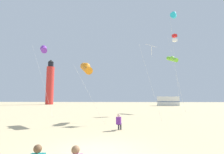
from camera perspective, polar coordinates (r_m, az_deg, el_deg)
name	(u,v)px	position (r m, az deg, el deg)	size (l,w,h in m)	color
ground	(98,153)	(8.16, -4.53, -22.88)	(200.00, 200.00, 0.00)	#D3BC8C
kite_flyer_standing	(119,121)	(13.18, 2.22, -13.99)	(0.40, 0.54, 1.16)	#722D99
kite_tube_lime	(172,59)	(32.99, 18.67, 5.47)	(2.46, 2.93, 9.77)	silver
kite_tube_cyan	(173,15)	(26.46, 19.01, 18.13)	(1.50, 2.58, 13.96)	silver
kite_tube_orange	(86,68)	(17.24, -8.22, 2.88)	(2.75, 3.18, 5.84)	silver
kite_tube_violet	(44,49)	(24.39, -21.00, 8.28)	(2.70, 3.05, 9.12)	silver
kite_box_scarlet	(175,38)	(30.93, 19.33, 11.62)	(2.07, 1.69, 12.44)	silver
kite_diamond_white	(151,48)	(19.56, 12.45, 8.95)	(1.98, 1.98, 8.02)	silver
lighthouse_distant	(50,83)	(70.51, -19.16, -1.89)	(2.80, 2.80, 16.80)	red
rv_van_white	(168,101)	(57.99, 17.42, -7.35)	(6.61, 2.86, 2.80)	white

